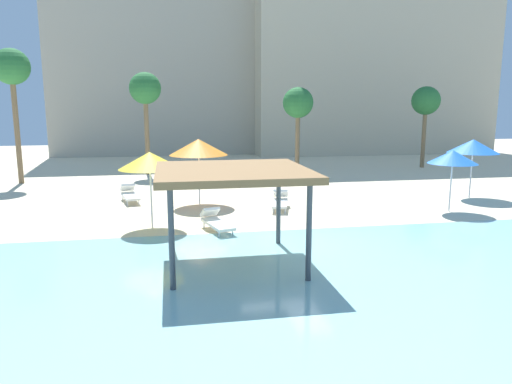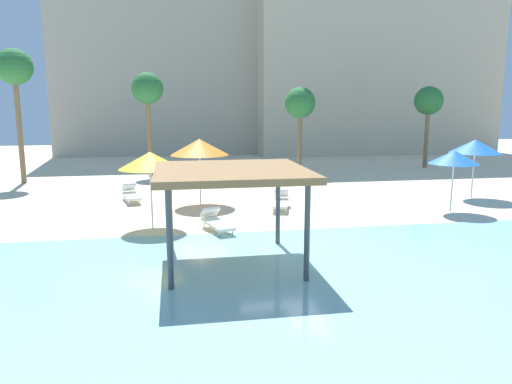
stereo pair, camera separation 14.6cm
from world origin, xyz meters
The scene contains 16 objects.
ground_plane centered at (0.00, 0.00, 0.00)m, with size 80.00×80.00×0.00m, color beige.
lagoon_water centered at (0.00, -5.25, 0.02)m, with size 44.00×13.50×0.04m, color #8CC6CC.
shade_pavilion centered at (-1.83, -1.58, 2.44)m, with size 3.94×3.94×2.61m.
beach_umbrella_blue_0 centered at (10.23, 5.83, 2.38)m, with size 2.27×2.27×2.70m.
beach_umbrella_blue_1 centered at (7.64, 3.34, 2.20)m, with size 1.93×1.93×2.47m.
beach_umbrella_orange_2 centered at (-2.20, 6.58, 2.47)m, with size 2.49×2.49×2.82m.
beach_umbrella_yellow_4 centered at (-4.10, 2.90, 2.36)m, with size 2.15×2.15×2.66m.
lounge_chair_0 centered at (-1.94, 1.99, 0.33)m, with size 1.08×1.99×0.74m.
lounge_chair_1 centered at (1.01, 5.02, 0.33)m, with size 1.08×1.99×0.74m.
lounge_chair_2 centered at (-5.22, 7.68, 0.33)m, with size 1.00×1.98×0.74m.
palm_tree_0 centered at (13.66, 16.25, 4.41)m, with size 1.90×1.90×5.47m.
palm_tree_1 centered at (-4.74, 16.24, 5.08)m, with size 1.90×1.90×6.18m.
palm_tree_2 centered at (4.53, 15.34, 4.27)m, with size 1.90×1.90×5.33m.
palm_tree_3 centered at (-11.47, 13.94, 6.02)m, with size 1.90×1.90×7.18m.
hotel_block_0 centered at (-4.19, 32.00, 8.93)m, with size 17.68×9.91×17.85m, color #B2A893.
hotel_block_1 centered at (14.47, 28.35, 10.67)m, with size 21.13×8.37×21.33m, color beige.
Camera 1 is at (-3.44, -13.85, 4.25)m, focal length 33.55 mm.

